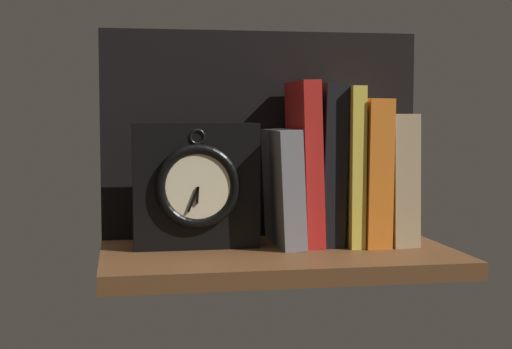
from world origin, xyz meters
The scene contains 9 objects.
ground_plane centered at (0.00, 0.00, -1.25)cm, with size 51.91×28.93×2.50cm, color brown.
back_panel centered at (0.00, 13.86, 16.73)cm, with size 51.91×1.20×33.47cm, color black.
book_gray_chess centered at (1.79, 5.36, 8.85)cm, with size 3.39×15.62×17.70cm, color gray.
book_red_requiem centered at (5.15, 5.36, 12.53)cm, with size 2.73×13.24×25.07cm, color red.
book_black_skeptic centered at (8.57, 5.36, 12.33)cm, with size 3.51×12.17×24.65cm, color black.
book_yellow_seinlanguage centered at (11.71, 5.36, 12.11)cm, with size 2.16×14.77×24.22cm, color gold.
book_orange_pandolfini centered at (14.99, 5.36, 11.17)cm, with size 3.80×15.80×22.34cm, color orange.
book_tan_shortstories centered at (19.16, 5.36, 10.02)cm, with size 3.95×15.38×20.04cm, color tan.
framed_clock centered at (-11.77, 4.02, 9.39)cm, with size 18.73×6.47×18.73cm.
Camera 1 is at (-22.86, -108.63, 19.95)cm, focal length 53.33 mm.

